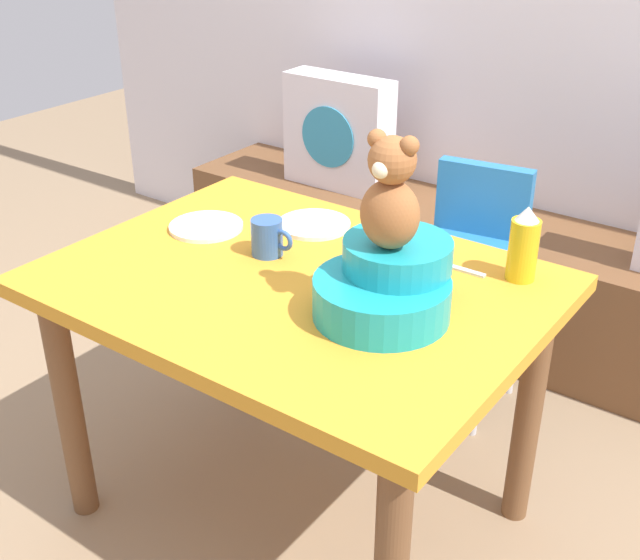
{
  "coord_description": "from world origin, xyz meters",
  "views": [
    {
      "loc": [
        1.04,
        -1.34,
        1.62
      ],
      "look_at": [
        0.0,
        0.1,
        0.69
      ],
      "focal_mm": 44.93,
      "sensor_mm": 36.0,
      "label": 1
    }
  ],
  "objects_px": {
    "highchair": "(467,258)",
    "pillow_floral_left": "(338,133)",
    "dinner_plate_far": "(206,226)",
    "infant_seat_teal": "(387,284)",
    "dinner_plate_near": "(314,224)",
    "dining_table": "(296,318)",
    "coffee_mug": "(268,237)",
    "teddy_bear": "(391,195)",
    "ketchup_bottle": "(524,245)"
  },
  "relations": [
    {
      "from": "infant_seat_teal",
      "to": "coffee_mug",
      "type": "relative_size",
      "value": 2.75
    },
    {
      "from": "pillow_floral_left",
      "to": "infant_seat_teal",
      "type": "bearing_deg",
      "value": -51.33
    },
    {
      "from": "highchair",
      "to": "pillow_floral_left",
      "type": "bearing_deg",
      "value": 151.97
    },
    {
      "from": "dining_table",
      "to": "infant_seat_teal",
      "type": "xyz_separation_m",
      "value": [
        0.26,
        -0.02,
        0.18
      ]
    },
    {
      "from": "infant_seat_teal",
      "to": "coffee_mug",
      "type": "xyz_separation_m",
      "value": [
        -0.4,
        0.08,
        -0.02
      ]
    },
    {
      "from": "highchair",
      "to": "teddy_bear",
      "type": "height_order",
      "value": "teddy_bear"
    },
    {
      "from": "infant_seat_teal",
      "to": "dinner_plate_near",
      "type": "distance_m",
      "value": 0.5
    },
    {
      "from": "dining_table",
      "to": "highchair",
      "type": "distance_m",
      "value": 0.76
    },
    {
      "from": "coffee_mug",
      "to": "dinner_plate_near",
      "type": "height_order",
      "value": "coffee_mug"
    },
    {
      "from": "highchair",
      "to": "infant_seat_teal",
      "type": "xyz_separation_m",
      "value": [
        0.16,
        -0.77,
        0.29
      ]
    },
    {
      "from": "highchair",
      "to": "ketchup_bottle",
      "type": "bearing_deg",
      "value": -52.42
    },
    {
      "from": "infant_seat_teal",
      "to": "dinner_plate_far",
      "type": "bearing_deg",
      "value": 170.77
    },
    {
      "from": "dining_table",
      "to": "coffee_mug",
      "type": "bearing_deg",
      "value": 155.68
    },
    {
      "from": "highchair",
      "to": "teddy_bear",
      "type": "relative_size",
      "value": 3.16
    },
    {
      "from": "pillow_floral_left",
      "to": "dinner_plate_near",
      "type": "bearing_deg",
      "value": -58.94
    },
    {
      "from": "dinner_plate_near",
      "to": "infant_seat_teal",
      "type": "bearing_deg",
      "value": -35.12
    },
    {
      "from": "dinner_plate_far",
      "to": "infant_seat_teal",
      "type": "bearing_deg",
      "value": -9.23
    },
    {
      "from": "dining_table",
      "to": "coffee_mug",
      "type": "xyz_separation_m",
      "value": [
        -0.13,
        0.06,
        0.16
      ]
    },
    {
      "from": "dining_table",
      "to": "teddy_bear",
      "type": "distance_m",
      "value": 0.47
    },
    {
      "from": "ketchup_bottle",
      "to": "dinner_plate_near",
      "type": "distance_m",
      "value": 0.59
    },
    {
      "from": "ketchup_bottle",
      "to": "dinner_plate_far",
      "type": "distance_m",
      "value": 0.84
    },
    {
      "from": "pillow_floral_left",
      "to": "infant_seat_teal",
      "type": "distance_m",
      "value": 1.52
    },
    {
      "from": "highchair",
      "to": "ketchup_bottle",
      "type": "relative_size",
      "value": 4.27
    },
    {
      "from": "dining_table",
      "to": "ketchup_bottle",
      "type": "xyz_separation_m",
      "value": [
        0.44,
        0.31,
        0.2
      ]
    },
    {
      "from": "highchair",
      "to": "dinner_plate_near",
      "type": "relative_size",
      "value": 3.95
    },
    {
      "from": "pillow_floral_left",
      "to": "dinner_plate_near",
      "type": "height_order",
      "value": "pillow_floral_left"
    },
    {
      "from": "pillow_floral_left",
      "to": "infant_seat_teal",
      "type": "xyz_separation_m",
      "value": [
        0.95,
        -1.18,
        0.13
      ]
    },
    {
      "from": "highchair",
      "to": "coffee_mug",
      "type": "relative_size",
      "value": 6.58
    },
    {
      "from": "infant_seat_teal",
      "to": "ketchup_bottle",
      "type": "xyz_separation_m",
      "value": [
        0.17,
        0.33,
        0.02
      ]
    },
    {
      "from": "pillow_floral_left",
      "to": "dinner_plate_near",
      "type": "xyz_separation_m",
      "value": [
        0.54,
        -0.9,
        0.07
      ]
    },
    {
      "from": "dining_table",
      "to": "dinner_plate_far",
      "type": "bearing_deg",
      "value": 167.01
    },
    {
      "from": "pillow_floral_left",
      "to": "ketchup_bottle",
      "type": "xyz_separation_m",
      "value": [
        1.12,
        -0.85,
        0.15
      ]
    },
    {
      "from": "pillow_floral_left",
      "to": "dining_table",
      "type": "distance_m",
      "value": 1.35
    },
    {
      "from": "infant_seat_teal",
      "to": "dinner_plate_far",
      "type": "relative_size",
      "value": 1.65
    },
    {
      "from": "dining_table",
      "to": "teddy_bear",
      "type": "relative_size",
      "value": 4.68
    },
    {
      "from": "dining_table",
      "to": "dinner_plate_far",
      "type": "xyz_separation_m",
      "value": [
        -0.37,
        0.09,
        0.12
      ]
    },
    {
      "from": "dining_table",
      "to": "highchair",
      "type": "xyz_separation_m",
      "value": [
        0.1,
        0.75,
        -0.11
      ]
    },
    {
      "from": "teddy_bear",
      "to": "coffee_mug",
      "type": "xyz_separation_m",
      "value": [
        -0.4,
        0.08,
        -0.23
      ]
    },
    {
      "from": "highchair",
      "to": "dinner_plate_far",
      "type": "relative_size",
      "value": 3.95
    },
    {
      "from": "teddy_bear",
      "to": "ketchup_bottle",
      "type": "bearing_deg",
      "value": 62.18
    },
    {
      "from": "ketchup_bottle",
      "to": "coffee_mug",
      "type": "xyz_separation_m",
      "value": [
        -0.57,
        -0.25,
        -0.04
      ]
    },
    {
      "from": "teddy_bear",
      "to": "coffee_mug",
      "type": "height_order",
      "value": "teddy_bear"
    },
    {
      "from": "coffee_mug",
      "to": "dinner_plate_near",
      "type": "relative_size",
      "value": 0.6
    },
    {
      "from": "pillow_floral_left",
      "to": "dinner_plate_far",
      "type": "relative_size",
      "value": 2.2
    },
    {
      "from": "dining_table",
      "to": "dinner_plate_far",
      "type": "height_order",
      "value": "dinner_plate_far"
    },
    {
      "from": "highchair",
      "to": "dinner_plate_near",
      "type": "xyz_separation_m",
      "value": [
        -0.24,
        -0.48,
        0.22
      ]
    },
    {
      "from": "coffee_mug",
      "to": "dinner_plate_far",
      "type": "distance_m",
      "value": 0.24
    },
    {
      "from": "infant_seat_teal",
      "to": "dinner_plate_near",
      "type": "bearing_deg",
      "value": 144.88
    },
    {
      "from": "teddy_bear",
      "to": "ketchup_bottle",
      "type": "xyz_separation_m",
      "value": [
        0.17,
        0.33,
        -0.19
      ]
    },
    {
      "from": "infant_seat_teal",
      "to": "dining_table",
      "type": "bearing_deg",
      "value": 176.19
    }
  ]
}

